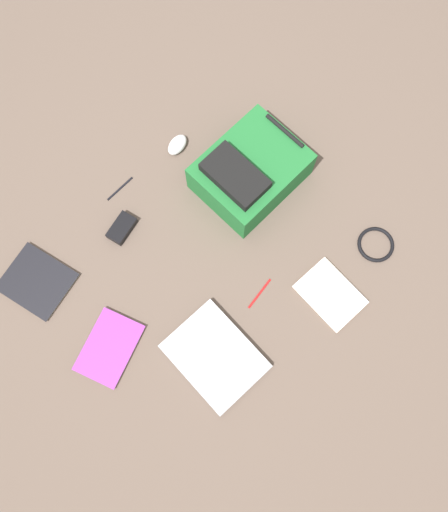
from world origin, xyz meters
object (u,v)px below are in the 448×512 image
at_px(computer_mouse, 177,145).
at_px(book_red, 109,348).
at_px(cable_coil, 376,245).
at_px(laptop, 215,356).
at_px(backpack, 250,172).
at_px(book_manual, 37,282).
at_px(pen_black, 120,188).
at_px(pen_blue, 259,294).
at_px(power_brick, 122,228).
at_px(book_comic, 330,295).

bearing_deg(computer_mouse, book_red, -72.28).
xyz_separation_m(book_red, cable_coil, (0.59, 0.92, -0.00)).
relative_size(laptop, computer_mouse, 3.87).
height_order(backpack, book_manual, backpack).
bearing_deg(cable_coil, pen_black, -157.18).
distance_m(laptop, pen_blue, 0.29).
bearing_deg(book_manual, pen_blue, 32.75).
height_order(backpack, pen_black, backpack).
distance_m(book_red, pen_blue, 0.60).
bearing_deg(book_red, power_brick, 123.13).
distance_m(book_comic, book_manual, 1.12).
distance_m(book_red, pen_black, 0.64).
bearing_deg(cable_coil, backpack, -172.93).
distance_m(book_manual, cable_coil, 1.32).
distance_m(book_comic, power_brick, 0.85).
bearing_deg(laptop, book_manual, -166.50).
xyz_separation_m(laptop, book_comic, (0.22, 0.45, -0.01)).
distance_m(computer_mouse, pen_blue, 0.70).
relative_size(cable_coil, pen_black, 1.07).
bearing_deg(power_brick, book_comic, 17.85).
bearing_deg(computer_mouse, power_brick, -86.82).
xyz_separation_m(backpack, pen_black, (-0.40, -0.33, -0.08)).
xyz_separation_m(backpack, book_red, (-0.03, -0.85, -0.08)).
height_order(book_comic, book_red, book_red).
bearing_deg(book_manual, cable_coil, 42.51).
bearing_deg(backpack, book_manual, -116.65).
bearing_deg(pen_black, laptop, -23.95).
bearing_deg(backpack, laptop, -64.67).
height_order(laptop, book_red, laptop).
xyz_separation_m(laptop, cable_coil, (0.25, 0.72, -0.01)).
bearing_deg(book_manual, power_brick, 70.14).
height_order(cable_coil, pen_blue, cable_coil).
bearing_deg(laptop, pen_blue, 90.64).
xyz_separation_m(book_red, pen_blue, (0.33, 0.49, -0.01)).
distance_m(book_comic, pen_black, 0.93).
relative_size(backpack, book_red, 1.55).
height_order(book_comic, power_brick, power_brick).
bearing_deg(pen_blue, book_manual, -147.25).
xyz_separation_m(book_comic, pen_blue, (-0.22, -0.16, -0.00)).
relative_size(computer_mouse, power_brick, 0.82).
bearing_deg(laptop, book_red, -148.48).
bearing_deg(pen_blue, book_comic, 35.49).
distance_m(computer_mouse, pen_black, 0.30).
distance_m(laptop, power_brick, 0.62).
xyz_separation_m(backpack, book_comic, (0.52, -0.20, -0.08)).
bearing_deg(laptop, cable_coil, 70.61).
bearing_deg(backpack, power_brick, -121.39).
bearing_deg(book_comic, book_manual, -146.59).
relative_size(book_manual, computer_mouse, 2.65).
distance_m(backpack, book_comic, 0.57).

